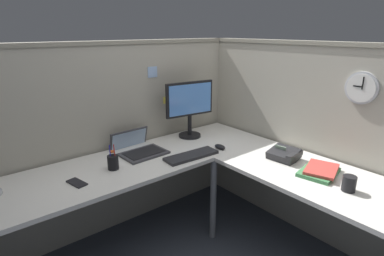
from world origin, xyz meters
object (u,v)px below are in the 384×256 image
(cell_phone, at_px, (77,183))
(coffee_mug, at_px, (349,184))
(laptop, at_px, (137,148))
(book_stack, at_px, (320,171))
(wall_clock, at_px, (362,88))
(computer_mouse, at_px, (220,147))
(keyboard, at_px, (191,156))
(monitor, at_px, (190,105))
(office_phone, at_px, (285,155))
(pen_cup, at_px, (113,162))

(cell_phone, height_order, coffee_mug, coffee_mug)
(laptop, distance_m, cell_phone, 0.62)
(coffee_mug, bearing_deg, cell_phone, 137.69)
(book_stack, bearing_deg, wall_clock, -9.69)
(laptop, relative_size, wall_clock, 1.79)
(computer_mouse, bearing_deg, cell_phone, 172.84)
(keyboard, height_order, computer_mouse, computer_mouse)
(monitor, bearing_deg, laptop, -179.12)
(cell_phone, xyz_separation_m, office_phone, (1.35, -0.60, 0.03))
(pen_cup, distance_m, wall_clock, 1.76)
(monitor, distance_m, laptop, 0.61)
(office_phone, distance_m, coffee_mug, 0.54)
(laptop, distance_m, wall_clock, 1.69)
(keyboard, bearing_deg, laptop, 128.55)
(cell_phone, bearing_deg, computer_mouse, -19.75)
(laptop, bearing_deg, office_phone, -47.54)
(pen_cup, xyz_separation_m, cell_phone, (-0.28, -0.05, -0.05))
(wall_clock, bearing_deg, coffee_mug, -155.85)
(laptop, distance_m, pen_cup, 0.35)
(cell_phone, relative_size, wall_clock, 0.65)
(monitor, xyz_separation_m, cell_phone, (-1.12, -0.25, -0.29))
(keyboard, bearing_deg, computer_mouse, 0.47)
(laptop, relative_size, cell_phone, 2.74)
(computer_mouse, height_order, cell_phone, computer_mouse)
(monitor, height_order, laptop, monitor)
(computer_mouse, bearing_deg, wall_clock, -57.70)
(laptop, xyz_separation_m, wall_clock, (1.06, -1.20, 0.53))
(office_phone, relative_size, book_stack, 0.68)
(cell_phone, bearing_deg, book_stack, -46.80)
(coffee_mug, bearing_deg, pen_cup, 129.23)
(pen_cup, height_order, wall_clock, wall_clock)
(wall_clock, bearing_deg, pen_cup, 143.53)
(laptop, height_order, pen_cup, pen_cup)
(monitor, relative_size, book_stack, 1.53)
(cell_phone, height_order, office_phone, office_phone)
(cell_phone, height_order, book_stack, book_stack)
(laptop, xyz_separation_m, cell_phone, (-0.57, -0.24, -0.02))
(keyboard, height_order, office_phone, office_phone)
(pen_cup, distance_m, coffee_mug, 1.53)
(computer_mouse, distance_m, cell_phone, 1.13)
(book_stack, bearing_deg, monitor, 99.88)
(computer_mouse, height_order, coffee_mug, coffee_mug)
(book_stack, distance_m, wall_clock, 0.62)
(monitor, distance_m, office_phone, 0.92)
(laptop, xyz_separation_m, pen_cup, (-0.30, -0.19, 0.03))
(computer_mouse, distance_m, book_stack, 0.78)
(computer_mouse, relative_size, coffee_mug, 1.08)
(computer_mouse, relative_size, cell_phone, 0.72)
(office_phone, relative_size, wall_clock, 1.01)
(laptop, height_order, computer_mouse, laptop)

